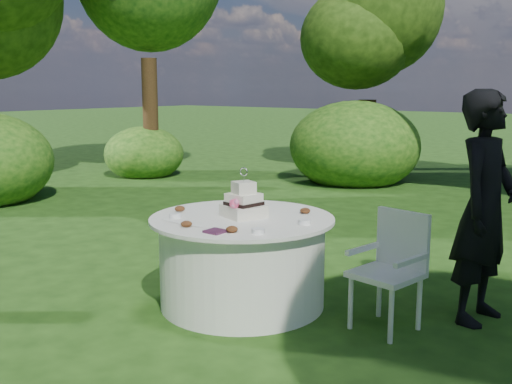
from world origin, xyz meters
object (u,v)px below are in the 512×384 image
guest (485,208)px  napkins (215,231)px  table (242,261)px  chair (393,262)px  cake (244,204)px

guest → napkins: bearing=138.1°
guest → table: (-1.72, -0.90, -0.53)m
napkins → chair: (1.04, 0.88, -0.26)m
cake → chair: cake is taller
table → cake: cake is taller
table → chair: (1.23, 0.34, 0.13)m
napkins → table: bearing=109.0°
napkins → guest: size_ratio=0.08×
cake → chair: (1.22, 0.33, -0.36)m
guest → table: guest is taller
napkins → table: size_ratio=0.09×
napkins → cake: (-0.18, 0.56, 0.10)m
napkins → guest: 2.11m
table → cake: size_ratio=3.68×
napkins → table: napkins is taller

